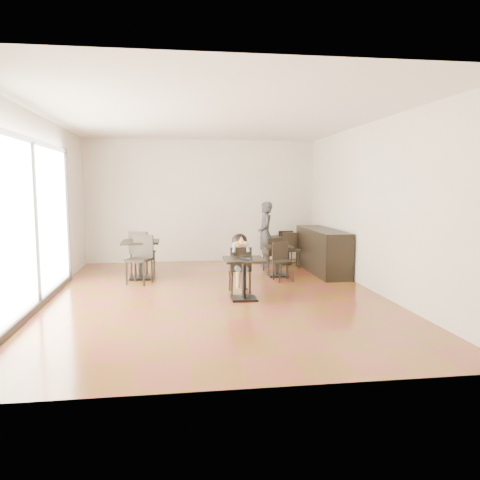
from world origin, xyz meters
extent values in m
cube|color=brown|center=(0.00, 0.00, 0.00)|extent=(6.00, 8.00, 0.01)
cube|color=white|center=(0.00, 0.00, 3.20)|extent=(6.00, 8.00, 0.01)
cube|color=silver|center=(0.00, 4.00, 1.60)|extent=(6.00, 0.01, 3.20)
cube|color=silver|center=(0.00, -4.00, 1.60)|extent=(6.00, 0.01, 3.20)
cube|color=silver|center=(-3.00, 0.00, 1.60)|extent=(0.01, 8.00, 3.20)
cube|color=silver|center=(3.00, 0.00, 1.60)|extent=(0.01, 8.00, 3.20)
cube|color=white|center=(-2.97, -0.50, 1.40)|extent=(0.04, 4.50, 2.60)
cylinder|color=black|center=(0.46, -0.47, 0.74)|extent=(0.25, 0.25, 0.01)
imported|color=#38373D|center=(1.49, 2.94, 0.80)|extent=(0.39, 0.59, 1.61)
cube|color=black|center=(2.65, 2.00, 0.50)|extent=(0.60, 2.40, 1.00)
camera|label=1|loc=(-0.73, -8.37, 2.00)|focal=35.00mm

